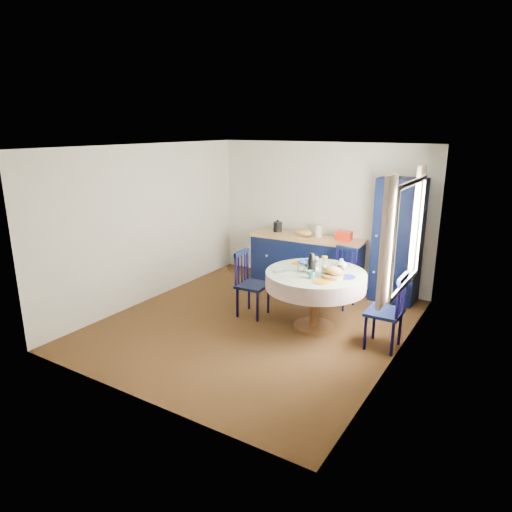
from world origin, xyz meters
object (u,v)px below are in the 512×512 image
(chair_far, at_px, (341,277))
(dining_table, at_px, (316,281))
(chair_right, at_px, (388,311))
(mug_b, at_px, (311,275))
(kitchen_counter, at_px, (306,260))
(chair_left, at_px, (250,283))
(cobalt_bowl, at_px, (308,263))
(pantry_cabinet, at_px, (398,241))
(mug_a, at_px, (301,268))
(mug_d, at_px, (315,260))
(mug_c, at_px, (341,267))

(chair_far, bearing_deg, dining_table, -80.42)
(dining_table, relative_size, chair_right, 1.37)
(mug_b, bearing_deg, kitchen_counter, 117.10)
(chair_left, distance_m, cobalt_bowl, 0.92)
(chair_right, bearing_deg, pantry_cabinet, -167.98)
(cobalt_bowl, bearing_deg, chair_far, 74.89)
(kitchen_counter, xyz_separation_m, chair_far, (0.88, -0.57, 0.01))
(mug_a, distance_m, mug_b, 0.33)
(cobalt_bowl, bearing_deg, kitchen_counter, 115.90)
(kitchen_counter, relative_size, chair_far, 2.18)
(pantry_cabinet, xyz_separation_m, chair_far, (-0.66, -0.67, -0.52))
(chair_left, distance_m, chair_far, 1.48)
(pantry_cabinet, relative_size, chair_left, 2.02)
(pantry_cabinet, bearing_deg, mug_d, -121.63)
(pantry_cabinet, distance_m, mug_c, 1.50)
(cobalt_bowl, bearing_deg, pantry_cabinet, 59.30)
(kitchen_counter, height_order, chair_left, kitchen_counter)
(kitchen_counter, height_order, pantry_cabinet, pantry_cabinet)
(kitchen_counter, bearing_deg, dining_table, -63.40)
(chair_left, bearing_deg, cobalt_bowl, -74.84)
(mug_a, bearing_deg, chair_far, 81.09)
(mug_a, xyz_separation_m, cobalt_bowl, (-0.04, 0.30, -0.01))
(pantry_cabinet, relative_size, chair_far, 2.14)
(kitchen_counter, distance_m, chair_right, 2.55)
(dining_table, relative_size, cobalt_bowl, 5.42)
(mug_c, bearing_deg, dining_table, -135.23)
(mug_a, distance_m, mug_d, 0.49)
(chair_far, distance_m, mug_a, 1.19)
(mug_a, relative_size, cobalt_bowl, 0.45)
(chair_far, bearing_deg, mug_a, -90.68)
(kitchen_counter, height_order, mug_d, kitchen_counter)
(dining_table, xyz_separation_m, chair_left, (-1.04, -0.05, -0.21))
(chair_left, height_order, cobalt_bowl, chair_left)
(pantry_cabinet, bearing_deg, chair_left, -132.19)
(kitchen_counter, xyz_separation_m, chair_right, (1.93, -1.66, 0.05))
(mug_a, height_order, mug_c, same)
(chair_left, relative_size, mug_b, 9.10)
(chair_far, bearing_deg, kitchen_counter, 155.30)
(mug_b, height_order, mug_c, mug_b)
(dining_table, bearing_deg, cobalt_bowl, 136.78)
(pantry_cabinet, distance_m, chair_left, 2.47)
(mug_d, bearing_deg, dining_table, -63.45)
(dining_table, height_order, mug_c, dining_table)
(dining_table, bearing_deg, mug_d, 116.55)
(dining_table, relative_size, mug_b, 12.71)
(kitchen_counter, distance_m, chair_far, 1.05)
(chair_right, xyz_separation_m, mug_a, (-1.22, -0.02, 0.37))
(chair_right, relative_size, mug_b, 9.29)
(dining_table, distance_m, chair_far, 1.05)
(mug_c, bearing_deg, mug_d, 160.66)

